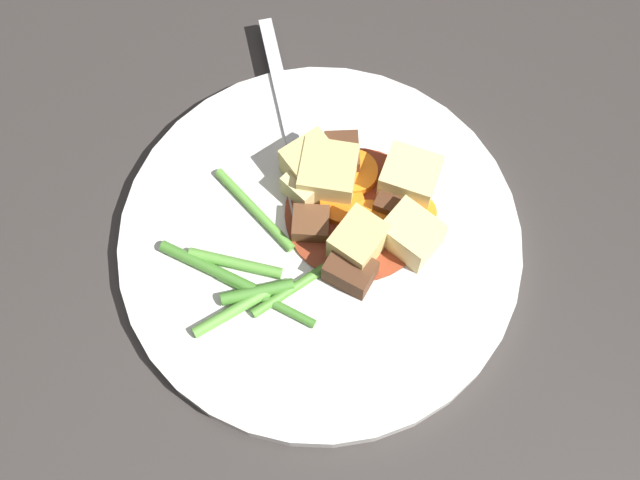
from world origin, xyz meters
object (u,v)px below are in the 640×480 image
at_px(carrot_slice_3, 369,225).
at_px(potato_chunk_5, 307,184).
at_px(potato_chunk_2, 358,242).
at_px(carrot_slice_2, 415,216).
at_px(potato_chunk_0, 328,174).
at_px(meat_chunk_1, 305,228).
at_px(meat_chunk_2, 342,156).
at_px(potato_chunk_4, 411,235).
at_px(meat_chunk_0, 355,267).
at_px(dinner_plate, 320,244).
at_px(potato_chunk_1, 410,178).
at_px(meat_chunk_3, 394,201).
at_px(fork, 289,125).
at_px(potato_chunk_3, 311,164).
at_px(carrot_slice_0, 342,204).
at_px(carrot_slice_1, 354,174).

bearing_deg(carrot_slice_3, potato_chunk_5, 108.95).
bearing_deg(potato_chunk_2, carrot_slice_3, 28.27).
bearing_deg(carrot_slice_2, potato_chunk_0, 117.69).
height_order(potato_chunk_2, meat_chunk_1, potato_chunk_2).
bearing_deg(meat_chunk_2, potato_chunk_4, -89.76).
bearing_deg(carrot_slice_2, meat_chunk_0, -173.73).
relative_size(dinner_plate, potato_chunk_5, 10.15).
bearing_deg(meat_chunk_2, meat_chunk_1, -152.36).
relative_size(potato_chunk_1, meat_chunk_0, 1.16).
bearing_deg(carrot_slice_2, meat_chunk_3, 107.87).
xyz_separation_m(meat_chunk_0, fork, (0.03, 0.12, -0.01)).
distance_m(carrot_slice_2, carrot_slice_3, 0.03).
xyz_separation_m(dinner_plate, meat_chunk_2, (0.05, 0.04, 0.02)).
xyz_separation_m(carrot_slice_2, potato_chunk_4, (-0.01, -0.01, 0.01)).
bearing_deg(meat_chunk_1, potato_chunk_0, 30.38).
bearing_deg(meat_chunk_2, potato_chunk_3, 162.33).
distance_m(dinner_plate, carrot_slice_0, 0.03).
distance_m(potato_chunk_4, meat_chunk_3, 0.03).
xyz_separation_m(potato_chunk_2, fork, (0.02, 0.11, -0.01)).
distance_m(dinner_plate, potato_chunk_2, 0.04).
bearing_deg(potato_chunk_5, meat_chunk_1, -128.33).
relative_size(carrot_slice_2, fork, 0.18).
relative_size(carrot_slice_2, meat_chunk_3, 1.18).
bearing_deg(potato_chunk_4, potato_chunk_2, 152.35).
relative_size(carrot_slice_2, potato_chunk_3, 0.86).
height_order(dinner_plate, fork, fork).
bearing_deg(meat_chunk_3, potato_chunk_2, -164.24).
distance_m(potato_chunk_1, fork, 0.10).
relative_size(meat_chunk_0, meat_chunk_2, 1.17).
height_order(potato_chunk_3, meat_chunk_1, potato_chunk_3).
height_order(meat_chunk_0, meat_chunk_1, meat_chunk_0).
relative_size(dinner_plate, potato_chunk_4, 7.75).
xyz_separation_m(meat_chunk_3, fork, (-0.02, 0.10, -0.01)).
distance_m(carrot_slice_0, meat_chunk_0, 0.05).
distance_m(dinner_plate, carrot_slice_2, 0.07).
height_order(carrot_slice_1, meat_chunk_2, meat_chunk_2).
xyz_separation_m(carrot_slice_3, potato_chunk_5, (-0.02, 0.05, 0.01)).
bearing_deg(meat_chunk_2, meat_chunk_0, -121.20).
xyz_separation_m(dinner_plate, potato_chunk_3, (0.03, 0.05, 0.02)).
bearing_deg(potato_chunk_2, potato_chunk_0, 74.23).
distance_m(carrot_slice_0, potato_chunk_3, 0.04).
xyz_separation_m(carrot_slice_0, potato_chunk_5, (-0.01, 0.03, 0.01)).
bearing_deg(meat_chunk_1, potato_chunk_3, 48.36).
distance_m(dinner_plate, potato_chunk_4, 0.07).
bearing_deg(meat_chunk_0, meat_chunk_3, 23.99).
distance_m(potato_chunk_1, meat_chunk_1, 0.08).
xyz_separation_m(carrot_slice_0, meat_chunk_3, (0.03, -0.02, 0.00)).
distance_m(meat_chunk_3, fork, 0.10).
bearing_deg(meat_chunk_3, potato_chunk_1, 14.97).
bearing_deg(fork, meat_chunk_0, -104.97).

